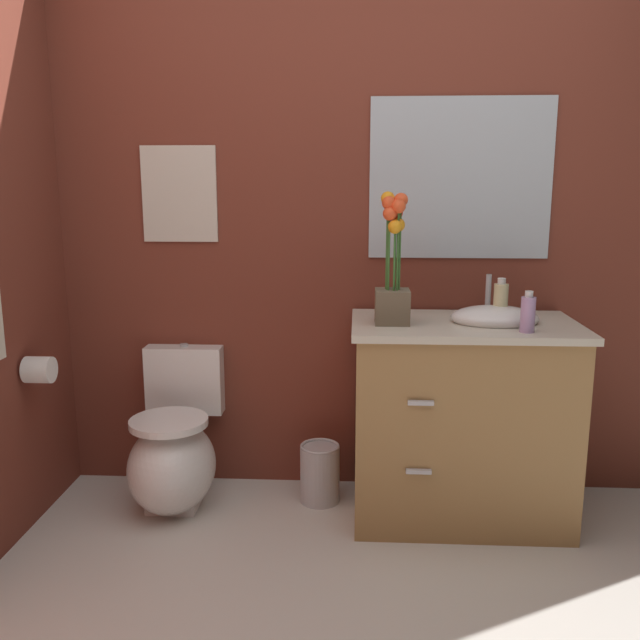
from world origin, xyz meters
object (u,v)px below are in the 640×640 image
(soap_bottle, at_px, (528,314))
(lotion_bottle, at_px, (501,302))
(vanity_cabinet, at_px, (461,418))
(flower_vase, at_px, (393,274))
(trash_bin, at_px, (320,473))
(toilet_paper_roll, at_px, (39,370))
(toilet, at_px, (175,453))
(wall_mirror, at_px, (460,179))
(wall_poster, at_px, (179,194))

(soap_bottle, xyz_separation_m, lotion_bottle, (-0.07, 0.19, 0.01))
(vanity_cabinet, height_order, flower_vase, flower_vase)
(lotion_bottle, height_order, trash_bin, lotion_bottle)
(soap_bottle, height_order, toilet_paper_roll, soap_bottle)
(toilet, distance_m, lotion_bottle, 1.57)
(lotion_bottle, bearing_deg, trash_bin, 174.14)
(toilet, xyz_separation_m, vanity_cabinet, (1.26, -0.03, 0.20))
(trash_bin, bearing_deg, wall_mirror, 18.29)
(toilet, height_order, flower_vase, flower_vase)
(vanity_cabinet, relative_size, toilet_paper_roll, 9.49)
(toilet, height_order, lotion_bottle, lotion_bottle)
(wall_poster, bearing_deg, soap_bottle, -17.76)
(wall_poster, distance_m, toilet_paper_roll, 0.97)
(flower_vase, distance_m, wall_mirror, 0.59)
(toilet, bearing_deg, toilet_paper_roll, -158.21)
(vanity_cabinet, xyz_separation_m, wall_poster, (-1.26, 0.29, 0.94))
(toilet_paper_roll, bearing_deg, lotion_bottle, 5.57)
(soap_bottle, bearing_deg, flower_vase, 164.94)
(vanity_cabinet, height_order, trash_bin, vanity_cabinet)
(trash_bin, xyz_separation_m, toilet_paper_roll, (-1.14, -0.26, 0.54))
(trash_bin, height_order, wall_mirror, wall_mirror)
(soap_bottle, height_order, trash_bin, soap_bottle)
(toilet, relative_size, flower_vase, 1.29)
(toilet_paper_roll, bearing_deg, trash_bin, 12.95)
(vanity_cabinet, relative_size, lotion_bottle, 5.68)
(vanity_cabinet, relative_size, soap_bottle, 6.46)
(vanity_cabinet, relative_size, flower_vase, 1.95)
(toilet, distance_m, wall_poster, 1.17)
(toilet, distance_m, toilet_paper_roll, 0.69)
(flower_vase, bearing_deg, wall_poster, 160.81)
(flower_vase, relative_size, lotion_bottle, 2.91)
(toilet_paper_roll, bearing_deg, wall_mirror, 14.84)
(wall_mirror, bearing_deg, toilet_paper_roll, -165.16)
(wall_poster, bearing_deg, wall_mirror, 0.00)
(soap_bottle, relative_size, toilet_paper_roll, 1.47)
(soap_bottle, distance_m, trash_bin, 1.18)
(flower_vase, xyz_separation_m, trash_bin, (-0.30, 0.13, -0.93))
(wall_poster, relative_size, wall_mirror, 0.54)
(soap_bottle, height_order, wall_mirror, wall_mirror)
(flower_vase, distance_m, trash_bin, 0.99)
(trash_bin, relative_size, wall_mirror, 0.34)
(flower_vase, distance_m, toilet_paper_roll, 1.50)
(flower_vase, bearing_deg, soap_bottle, -15.06)
(toilet, xyz_separation_m, lotion_bottle, (1.40, -0.01, 0.70))
(vanity_cabinet, relative_size, wall_mirror, 1.31)
(vanity_cabinet, bearing_deg, trash_bin, 171.44)
(toilet_paper_roll, bearing_deg, wall_poster, 43.36)
(wall_mirror, xyz_separation_m, toilet_paper_roll, (-1.75, -0.46, -0.77))
(vanity_cabinet, distance_m, soap_bottle, 0.56)
(wall_mirror, bearing_deg, lotion_bottle, -62.69)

